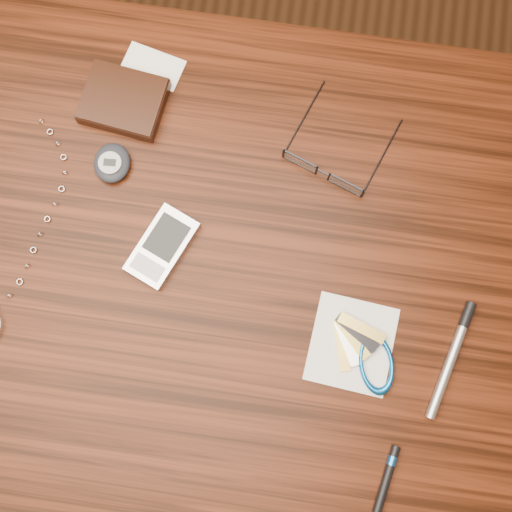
% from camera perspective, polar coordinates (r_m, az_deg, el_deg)
% --- Properties ---
extents(ground, '(3.80, 3.80, 0.00)m').
position_cam_1_polar(ground, '(1.56, -2.89, -5.40)').
color(ground, '#472814').
rests_on(ground, ground).
extents(desk, '(1.00, 0.70, 0.75)m').
position_cam_1_polar(desk, '(0.92, -4.88, -1.89)').
color(desk, '#391609').
rests_on(desk, ground).
extents(wallet_and_card, '(0.13, 0.14, 0.02)m').
position_cam_1_polar(wallet_and_card, '(0.89, -11.64, 13.42)').
color(wallet_and_card, black).
rests_on(wallet_and_card, desk).
extents(eyeglasses, '(0.15, 0.15, 0.03)m').
position_cam_1_polar(eyeglasses, '(0.84, 6.18, 7.70)').
color(eyeglasses, black).
rests_on(eyeglasses, desk).
extents(pda_phone, '(0.09, 0.11, 0.02)m').
position_cam_1_polar(pda_phone, '(0.82, -8.35, 0.83)').
color(pda_phone, '#BABABF').
rests_on(pda_phone, desk).
extents(pedometer, '(0.05, 0.06, 0.02)m').
position_cam_1_polar(pedometer, '(0.86, -12.69, 8.07)').
color(pedometer, '#20242A').
rests_on(pedometer, desk).
extents(notepad_keys, '(0.13, 0.12, 0.01)m').
position_cam_1_polar(notepad_keys, '(0.81, 9.59, -8.48)').
color(notepad_keys, silver).
rests_on(notepad_keys, desk).
extents(silver_pen, '(0.05, 0.15, 0.01)m').
position_cam_1_polar(silver_pen, '(0.84, 17.21, -8.03)').
color(silver_pen, '#AAA9AD').
rests_on(silver_pen, desk).
extents(black_blue_pen, '(0.03, 0.08, 0.01)m').
position_cam_1_polar(black_blue_pen, '(0.82, 11.58, -18.67)').
color(black_blue_pen, black).
rests_on(black_blue_pen, desk).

